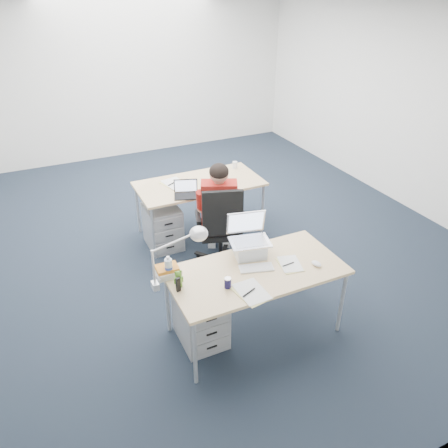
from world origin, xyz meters
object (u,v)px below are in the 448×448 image
object	(u,v)px
can_koozie	(228,283)
desk_lamp	(171,259)
book_stack	(168,271)
drawer_pedestal_far	(163,227)
dark_laptop	(186,189)
seated_person	(219,211)
computer_mouse	(316,264)
bear_figurine	(179,278)
sunglasses	(261,251)
silver_laptop	(250,237)
wireless_keyboard	(256,268)
water_bottle	(169,267)
office_chair	(221,244)
headphones	(251,255)
cordless_phone	(178,285)
far_cup	(235,165)
drawer_pedestal_near	(200,316)
desk_near	(256,274)
desk_far	(200,186)

from	to	relation	value
can_koozie	desk_lamp	world-z (taller)	desk_lamp
can_koozie	book_stack	world-z (taller)	can_koozie
drawer_pedestal_far	dark_laptop	bearing A→B (deg)	-36.68
seated_person	computer_mouse	xyz separation A→B (m)	(0.31, -1.48, 0.10)
drawer_pedestal_far	desk_lamp	distance (m)	1.93
computer_mouse	bear_figurine	distance (m)	1.27
bear_figurine	sunglasses	bearing A→B (deg)	26.36
drawer_pedestal_far	silver_laptop	distance (m)	1.79
wireless_keyboard	water_bottle	xyz separation A→B (m)	(-0.76, 0.21, 0.10)
can_koozie	office_chair	bearing A→B (deg)	67.88
headphones	cordless_phone	distance (m)	0.83
water_bottle	dark_laptop	xyz separation A→B (m)	(0.71, 1.44, -0.01)
can_koozie	far_cup	world-z (taller)	can_koozie
wireless_keyboard	book_stack	xyz separation A→B (m)	(-0.76, 0.24, 0.04)
can_koozie	dark_laptop	world-z (taller)	dark_laptop
silver_laptop	headphones	size ratio (longest dim) A/B	1.65
headphones	silver_laptop	bearing A→B (deg)	96.74
headphones	cordless_phone	bearing A→B (deg)	-168.54
computer_mouse	desk_lamp	size ratio (longest dim) A/B	0.20
can_koozie	book_stack	distance (m)	0.56
silver_laptop	headphones	world-z (taller)	silver_laptop
sunglasses	dark_laptop	xyz separation A→B (m)	(-0.23, 1.43, 0.09)
drawer_pedestal_near	book_stack	size ratio (longest dim) A/B	2.64
desk_near	silver_laptop	bearing A→B (deg)	76.54
drawer_pedestal_far	cordless_phone	world-z (taller)	cordless_phone
desk_near	bear_figurine	xyz separation A→B (m)	(-0.71, 0.07, 0.13)
office_chair	drawer_pedestal_far	world-z (taller)	office_chair
wireless_keyboard	cordless_phone	distance (m)	0.75
desk_far	sunglasses	xyz separation A→B (m)	(-0.07, -1.74, 0.06)
wireless_keyboard	headphones	size ratio (longest dim) A/B	1.30
headphones	desk_near	bearing A→B (deg)	-108.97
seated_person	office_chair	bearing A→B (deg)	-84.97
bear_figurine	wireless_keyboard	bearing A→B (deg)	11.62
desk_far	headphones	bearing A→B (deg)	-96.22
wireless_keyboard	far_cup	distance (m)	2.36
computer_mouse	bear_figurine	size ratio (longest dim) A/B	0.65
seated_person	cordless_phone	xyz separation A→B (m)	(-0.97, -1.30, 0.15)
dark_laptop	sunglasses	bearing A→B (deg)	-61.65
wireless_keyboard	bear_figurine	world-z (taller)	bear_figurine
wireless_keyboard	dark_laptop	world-z (taller)	dark_laptop
headphones	desk_lamp	world-z (taller)	desk_lamp
desk_near	dark_laptop	bearing A→B (deg)	91.50
drawer_pedestal_near	book_stack	world-z (taller)	book_stack
seated_person	dark_laptop	xyz separation A→B (m)	(-0.27, 0.36, 0.19)
seated_person	silver_laptop	size ratio (longest dim) A/B	3.27
sunglasses	desk_lamp	bearing A→B (deg)	163.75
book_stack	can_koozie	bearing A→B (deg)	-42.81
desk_far	seated_person	size ratio (longest dim) A/B	1.24
desk_near	wireless_keyboard	world-z (taller)	wireless_keyboard
bear_figurine	headphones	bearing A→B (deg)	26.14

